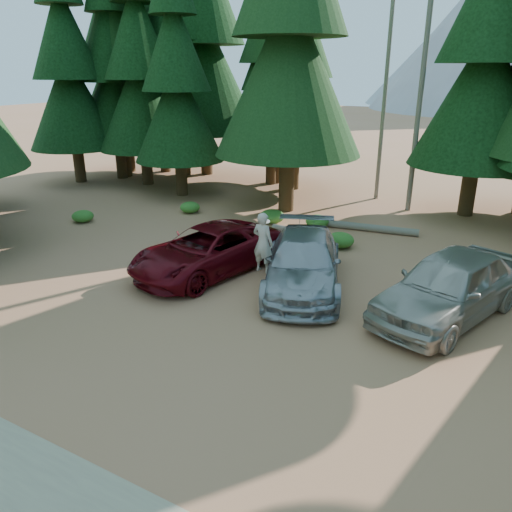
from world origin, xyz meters
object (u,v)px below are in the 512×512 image
object	(u,v)px
red_pickup	(208,250)
silver_minivan_right	(449,286)
silver_minivan_center	(303,262)
log_left	(365,227)
frisbee_player	(263,242)
log_mid	(306,233)

from	to	relation	value
red_pickup	silver_minivan_right	size ratio (longest dim) A/B	1.02
silver_minivan_center	log_left	world-z (taller)	silver_minivan_center
silver_minivan_center	frisbee_player	xyz separation A→B (m)	(-0.94, -0.86, 0.75)
frisbee_player	log_left	bearing A→B (deg)	-91.73
red_pickup	frisbee_player	distance (m)	2.46
silver_minivan_center	log_mid	size ratio (longest dim) A/B	1.83
log_left	log_mid	distance (m)	2.62
log_left	red_pickup	bearing A→B (deg)	-122.31
silver_minivan_center	log_left	size ratio (longest dim) A/B	1.28
frisbee_player	log_left	distance (m)	7.51
frisbee_player	log_left	size ratio (longest dim) A/B	0.43
silver_minivan_right	frisbee_player	size ratio (longest dim) A/B	2.93
red_pickup	log_left	distance (m)	7.62
red_pickup	log_mid	bearing A→B (deg)	88.50
frisbee_player	log_mid	bearing A→B (deg)	-74.25
red_pickup	log_mid	xyz separation A→B (m)	(1.27, 5.12, -0.64)
silver_minivan_right	frisbee_player	world-z (taller)	frisbee_player
silver_minivan_right	log_left	size ratio (longest dim) A/B	1.25
red_pickup	frisbee_player	world-z (taller)	frisbee_player
silver_minivan_center	log_left	xyz separation A→B (m)	(-0.04, 6.46, -0.65)
silver_minivan_center	log_mid	xyz separation A→B (m)	(-1.96, 4.68, -0.68)
silver_minivan_right	log_mid	bearing A→B (deg)	162.37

